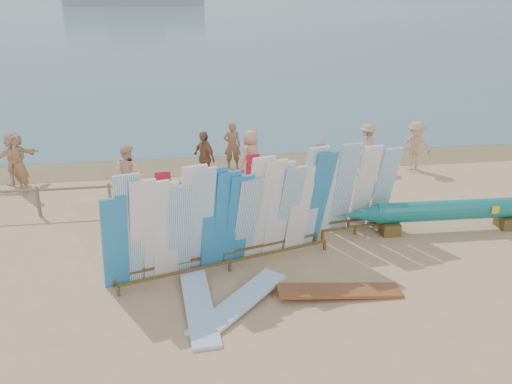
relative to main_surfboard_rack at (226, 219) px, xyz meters
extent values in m
plane|color=tan|center=(-1.04, 0.79, -1.24)|extent=(160.00, 160.00, 0.00)
cube|color=#45687C|center=(-1.04, 128.79, -1.24)|extent=(320.00, 240.00, 0.02)
cube|color=olive|center=(-1.04, 7.99, -1.24)|extent=(40.00, 2.60, 0.01)
cube|color=#706155|center=(-1.04, 3.79, -0.44)|extent=(12.00, 0.06, 0.06)
cube|color=#706155|center=(-5.04, 3.79, -0.79)|extent=(0.08, 0.08, 0.90)
cube|color=#706155|center=(-3.04, 3.79, -0.79)|extent=(0.08, 0.08, 0.90)
cube|color=#706155|center=(-1.04, 3.79, -0.79)|extent=(0.08, 0.08, 0.90)
cube|color=#706155|center=(0.96, 3.79, -0.79)|extent=(0.08, 0.08, 0.90)
cube|color=#706155|center=(2.96, 3.79, -0.79)|extent=(0.08, 0.08, 0.90)
cube|color=#706155|center=(4.96, 3.79, -0.79)|extent=(0.08, 0.08, 0.90)
cube|color=brown|center=(0.05, -0.21, -1.00)|extent=(4.95, 1.52, 0.06)
cube|color=brown|center=(-0.07, 0.21, -1.00)|extent=(4.95, 1.52, 0.06)
cube|color=#2883C8|center=(-2.42, -0.71, -0.11)|extent=(0.69, 0.73, 2.27)
cube|color=white|center=(-2.13, -0.63, 0.12)|extent=(0.70, 0.77, 2.73)
cube|color=white|center=(-1.84, -0.55, 0.05)|extent=(0.75, 0.93, 2.59)
cube|color=white|center=(-1.56, -0.46, 0.01)|extent=(0.72, 0.84, 2.51)
cube|color=white|center=(-1.35, -0.40, -0.03)|extent=(0.69, 0.73, 2.43)
cube|color=white|center=(-1.06, -0.31, -0.09)|extent=(0.70, 0.76, 2.32)
cube|color=white|center=(-0.78, -0.23, 0.13)|extent=(0.75, 0.93, 2.75)
cube|color=#94C0ED|center=(-0.57, -0.17, 0.08)|extent=(0.74, 0.89, 2.65)
cube|color=#2883C8|center=(-0.28, -0.08, 0.05)|extent=(0.68, 0.68, 2.59)
cube|color=#2883C8|center=(0.00, 0.00, -0.01)|extent=(0.70, 0.76, 2.47)
cube|color=#2883C8|center=(0.29, 0.09, -0.07)|extent=(0.73, 0.85, 2.35)
cube|color=white|center=(0.50, 0.15, -0.13)|extent=(0.74, 0.89, 2.23)
cube|color=white|center=(0.78, 0.23, 0.11)|extent=(0.73, 0.86, 2.71)
cube|color=white|center=(1.07, 0.32, 0.06)|extent=(0.74, 0.89, 2.60)
cube|color=white|center=(1.27, 0.38, 0.01)|extent=(0.71, 0.80, 2.52)
cube|color=white|center=(1.56, 0.46, -0.05)|extent=(0.75, 0.92, 2.38)
cube|color=white|center=(1.85, 0.55, -0.08)|extent=(0.70, 0.75, 2.32)
cube|color=#94C0ED|center=(2.13, 0.63, 0.14)|extent=(0.73, 0.84, 2.77)
cube|color=#2883C8|center=(2.34, 0.69, 0.07)|extent=(0.77, 0.98, 2.63)
cube|color=brown|center=(3.56, 1.27, -1.01)|extent=(1.87, 0.33, 0.06)
cube|color=brown|center=(3.50, 1.68, -1.01)|extent=(1.87, 0.33, 0.06)
cube|color=white|center=(2.66, 1.34, -0.16)|extent=(0.59, 0.63, 2.16)
cube|color=white|center=(3.24, 1.43, 0.05)|extent=(0.62, 0.77, 2.58)
cube|color=white|center=(3.82, 1.52, -0.01)|extent=(0.62, 0.79, 2.48)
cube|color=white|center=(4.40, 1.60, -0.06)|extent=(0.62, 0.81, 2.37)
cube|color=brown|center=(4.49, 1.22, -1.08)|extent=(0.48, 0.57, 0.33)
cube|color=brown|center=(7.83, 1.13, -1.08)|extent=(0.48, 0.57, 0.33)
cylinder|color=#167C7C|center=(6.16, 1.17, -0.65)|extent=(4.09, 0.67, 0.56)
cone|color=#167C7C|center=(3.65, 1.24, -0.65)|extent=(1.13, 0.55, 0.52)
cube|color=yellow|center=(7.26, 0.87, -0.59)|extent=(0.20, 0.02, 0.20)
cube|color=brown|center=(2.03, 1.96, -0.49)|extent=(0.95, 0.67, 0.06)
cube|color=white|center=(2.03, 1.96, -0.21)|extent=(0.50, 0.03, 0.44)
cube|color=#94C0ED|center=(-0.74, -1.73, -1.24)|extent=(0.74, 2.73, 0.21)
cube|color=brown|center=(2.28, -1.60, -1.24)|extent=(2.72, 0.67, 0.22)
cube|color=#94C0ED|center=(0.08, -1.79, -1.24)|extent=(2.29, 2.31, 0.25)
cube|color=red|center=(-1.51, 4.69, -0.96)|extent=(0.54, 0.50, 0.04)
cube|color=red|center=(-1.53, 4.91, -0.71)|extent=(0.51, 0.20, 0.49)
cube|color=red|center=(-0.42, 4.49, -0.90)|extent=(0.67, 0.62, 0.05)
cube|color=red|center=(-0.38, 4.75, -0.59)|extent=(0.62, 0.26, 0.60)
cube|color=red|center=(1.48, 4.97, -0.67)|extent=(0.68, 0.88, 0.57)
cube|color=red|center=(1.38, 5.27, -0.31)|extent=(0.50, 0.31, 0.36)
imported|color=#8C6042|center=(-6.01, 5.87, -0.30)|extent=(0.76, 0.75, 1.89)
imported|color=beige|center=(-6.37, 6.73, -0.34)|extent=(1.73, 1.31, 1.81)
imported|color=tan|center=(5.69, 6.61, -0.41)|extent=(1.01, 1.13, 1.67)
imported|color=#8C6042|center=(0.91, 7.35, -0.39)|extent=(0.66, 0.40, 1.71)
imported|color=beige|center=(3.52, 4.82, -0.46)|extent=(0.85, 0.71, 1.58)
imported|color=beige|center=(-2.57, 4.75, -0.36)|extent=(0.93, 0.84, 1.76)
imported|color=tan|center=(1.40, 5.93, -0.36)|extent=(0.89, 0.91, 1.76)
imported|color=#8C6042|center=(-0.17, 5.92, -0.35)|extent=(0.96, 1.12, 1.79)
imported|color=tan|center=(7.34, 6.21, -0.35)|extent=(1.23, 1.00, 1.78)
camera|label=1|loc=(-0.96, -11.31, 4.99)|focal=38.00mm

